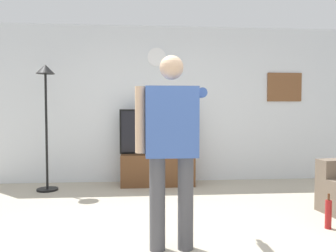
% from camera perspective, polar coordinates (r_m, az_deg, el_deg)
% --- Properties ---
extents(ground_plane, '(8.40, 8.40, 0.00)m').
position_cam_1_polar(ground_plane, '(3.06, 2.43, -21.17)').
color(ground_plane, '#B2A893').
extents(back_wall, '(6.40, 0.10, 2.70)m').
position_cam_1_polar(back_wall, '(5.74, -1.10, 3.81)').
color(back_wall, silver).
rests_on(back_wall, ground_plane).
extents(tv_stand, '(1.21, 0.49, 0.52)m').
position_cam_1_polar(tv_stand, '(5.47, -1.83, -7.60)').
color(tv_stand, brown).
rests_on(tv_stand, ground_plane).
extents(television, '(1.25, 0.07, 0.74)m').
position_cam_1_polar(television, '(5.44, -1.86, -0.96)').
color(television, black).
rests_on(television, tv_stand).
extents(wall_clock, '(0.32, 0.03, 0.32)m').
position_cam_1_polar(wall_clock, '(5.75, -1.99, 11.98)').
color(wall_clock, white).
extents(framed_picture, '(0.62, 0.04, 0.51)m').
position_cam_1_polar(framed_picture, '(6.23, 19.69, 6.43)').
color(framed_picture, brown).
extents(floor_lamp, '(0.32, 0.32, 1.94)m').
position_cam_1_polar(floor_lamp, '(5.34, -20.60, 4.15)').
color(floor_lamp, black).
rests_on(floor_lamp, ground_plane).
extents(person_standing_nearer_lamp, '(0.64, 0.78, 1.72)m').
position_cam_1_polar(person_standing_nearer_lamp, '(2.88, 0.61, -2.40)').
color(person_standing_nearer_lamp, '#4C4C51').
rests_on(person_standing_nearer_lamp, ground_plane).
extents(beverage_bottle, '(0.07, 0.07, 0.37)m').
position_cam_1_polar(beverage_bottle, '(3.91, 26.27, -13.64)').
color(beverage_bottle, maroon).
rests_on(beverage_bottle, ground_plane).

